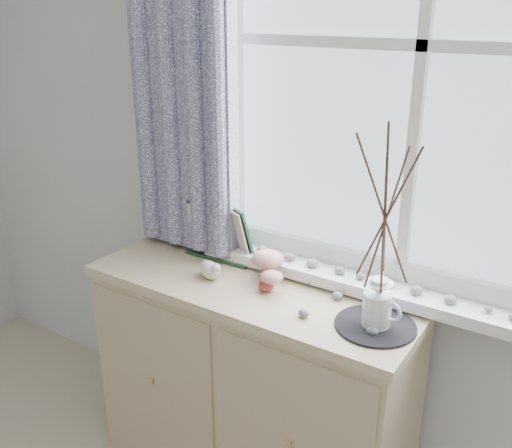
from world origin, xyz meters
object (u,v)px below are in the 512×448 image
sideboard (251,385)px  botanical_book (216,232)px  twig_pitcher (385,211)px  toadstool_cluster (269,264)px

sideboard → botanical_book: botanical_book is taller
sideboard → botanical_book: (-0.22, 0.10, 0.54)m
botanical_book → twig_pitcher: twig_pitcher is taller
sideboard → twig_pitcher: bearing=-3.4°
toadstool_cluster → botanical_book: bearing=169.7°
sideboard → botanical_book: 0.59m
botanical_book → twig_pitcher: (0.69, -0.13, 0.26)m
botanical_book → twig_pitcher: 0.75m
botanical_book → toadstool_cluster: 0.27m
toadstool_cluster → sideboard: bearing=-129.4°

